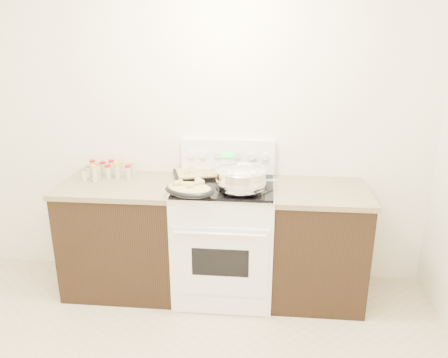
# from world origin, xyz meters

# --- Properties ---
(room_shell) EXTENTS (4.10, 3.60, 2.75)m
(room_shell) POSITION_xyz_m (0.00, 0.00, 1.70)
(room_shell) COLOR white
(room_shell) RESTS_ON ground
(counter_left) EXTENTS (0.93, 0.67, 0.92)m
(counter_left) POSITION_xyz_m (-0.48, 1.43, 0.46)
(counter_left) COLOR black
(counter_left) RESTS_ON ground
(counter_right) EXTENTS (0.73, 0.67, 0.92)m
(counter_right) POSITION_xyz_m (1.08, 1.43, 0.46)
(counter_right) COLOR black
(counter_right) RESTS_ON ground
(kitchen_range) EXTENTS (0.78, 0.73, 1.22)m
(kitchen_range) POSITION_xyz_m (0.35, 1.42, 0.49)
(kitchen_range) COLOR white
(kitchen_range) RESTS_ON ground
(mixing_bowl) EXTENTS (0.49, 0.49, 0.22)m
(mixing_bowl) POSITION_xyz_m (0.48, 1.27, 1.03)
(mixing_bowl) COLOR silver
(mixing_bowl) RESTS_ON kitchen_range
(roasting_pan) EXTENTS (0.43, 0.36, 0.12)m
(roasting_pan) POSITION_xyz_m (0.13, 1.15, 0.99)
(roasting_pan) COLOR black
(roasting_pan) RESTS_ON kitchen_range
(baking_sheet) EXTENTS (0.50, 0.41, 0.06)m
(baking_sheet) POSITION_xyz_m (0.14, 1.61, 0.96)
(baking_sheet) COLOR black
(baking_sheet) RESTS_ON kitchen_range
(wooden_spoon) EXTENTS (0.04, 0.29, 0.04)m
(wooden_spoon) POSITION_xyz_m (0.32, 1.38, 0.95)
(wooden_spoon) COLOR #9E7B48
(wooden_spoon) RESTS_ON kitchen_range
(blue_ladle) EXTENTS (0.25, 0.20, 0.11)m
(blue_ladle) POSITION_xyz_m (0.56, 1.30, 0.98)
(blue_ladle) COLOR #95C1DF
(blue_ladle) RESTS_ON kitchen_range
(spice_jars) EXTENTS (0.40, 0.24, 0.13)m
(spice_jars) POSITION_xyz_m (-0.63, 1.56, 0.98)
(spice_jars) COLOR #BFB28C
(spice_jars) RESTS_ON counter_left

